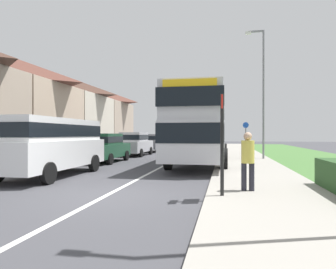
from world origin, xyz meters
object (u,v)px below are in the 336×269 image
(parked_car_silver, at_px, (135,143))
(street_lamp_mid, at_px, (262,86))
(pedestrian_at_stop, at_px, (248,158))
(bus_stop_sign, at_px, (222,137))
(parked_car_dark_green, at_px, (104,146))
(double_decker_bus, at_px, (201,124))
(parked_van_white, at_px, (52,142))
(parked_car_grey, at_px, (151,142))
(cycle_route_sign, at_px, (246,137))

(parked_car_silver, relative_size, street_lamp_mid, 0.56)
(parked_car_silver, bearing_deg, pedestrian_at_stop, -61.65)
(parked_car_silver, bearing_deg, bus_stop_sign, -65.12)
(parked_car_dark_green, distance_m, parked_car_silver, 5.37)
(double_decker_bus, height_order, parked_car_silver, double_decker_bus)
(double_decker_bus, height_order, pedestrian_at_stop, double_decker_bus)
(parked_car_silver, xyz_separation_m, street_lamp_mid, (8.85, -2.48, 3.59))
(parked_van_white, xyz_separation_m, parked_car_dark_green, (-0.27, 5.78, -0.41))
(double_decker_bus, bearing_deg, parked_van_white, -131.29)
(parked_car_dark_green, bearing_deg, parked_car_silver, 88.30)
(double_decker_bus, bearing_deg, parked_car_grey, 117.87)
(parked_car_silver, distance_m, street_lamp_mid, 9.87)
(double_decker_bus, height_order, parked_van_white, double_decker_bus)
(parked_van_white, xyz_separation_m, pedestrian_at_stop, (7.13, -2.27, -0.34))
(double_decker_bus, xyz_separation_m, parked_car_grey, (-5.34, 10.09, -1.26))
(parked_van_white, relative_size, parked_car_dark_green, 1.30)
(parked_car_silver, distance_m, bus_stop_sign, 15.64)
(parked_car_dark_green, height_order, cycle_route_sign, cycle_route_sign)
(pedestrian_at_stop, bearing_deg, bus_stop_sign, -130.94)
(street_lamp_mid, bearing_deg, parked_car_grey, 140.05)
(parked_van_white, distance_m, street_lamp_mid, 12.72)
(bus_stop_sign, bearing_deg, parked_van_white, 154.84)
(parked_car_grey, distance_m, bus_stop_sign, 20.20)
(parked_car_grey, distance_m, street_lamp_mid, 12.08)
(parked_car_silver, height_order, cycle_route_sign, cycle_route_sign)
(parked_car_dark_green, relative_size, street_lamp_mid, 0.53)
(parked_car_silver, bearing_deg, parked_car_grey, 89.74)
(parked_van_white, distance_m, parked_car_silver, 11.15)
(parked_van_white, distance_m, parked_car_dark_green, 5.80)
(parked_car_grey, distance_m, cycle_route_sign, 8.71)
(cycle_route_sign, bearing_deg, parked_van_white, -121.68)
(parked_car_dark_green, relative_size, bus_stop_sign, 1.64)
(parked_car_grey, bearing_deg, parked_car_silver, -90.26)
(double_decker_bus, bearing_deg, pedestrian_at_stop, -77.13)
(parked_car_dark_green, height_order, parked_car_grey, parked_car_dark_green)
(parked_car_silver, relative_size, parked_car_grey, 1.13)
(parked_car_silver, height_order, parked_car_grey, parked_car_silver)
(cycle_route_sign, relative_size, street_lamp_mid, 0.32)
(bus_stop_sign, distance_m, street_lamp_mid, 12.29)
(parked_car_dark_green, bearing_deg, pedestrian_at_stop, -47.42)
(double_decker_bus, xyz_separation_m, street_lamp_mid, (3.49, 2.70, 2.40))
(double_decker_bus, relative_size, cycle_route_sign, 4.41)
(double_decker_bus, xyz_separation_m, bus_stop_sign, (1.22, -9.01, -0.60))
(double_decker_bus, distance_m, bus_stop_sign, 9.11)
(bus_stop_sign, height_order, street_lamp_mid, street_lamp_mid)
(parked_van_white, height_order, bus_stop_sign, bus_stop_sign)
(double_decker_bus, height_order, parked_car_dark_green, double_decker_bus)
(double_decker_bus, distance_m, pedestrian_at_stop, 8.53)
(bus_stop_sign, distance_m, cycle_route_sign, 16.19)
(parked_van_white, distance_m, cycle_route_sign, 15.37)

